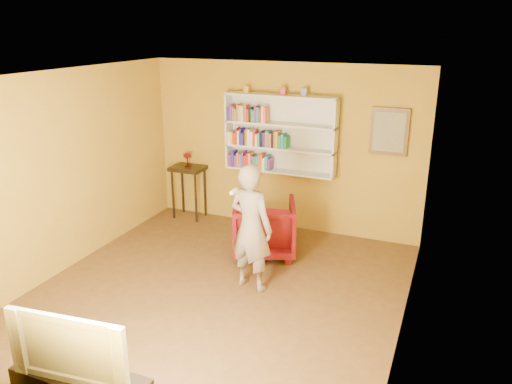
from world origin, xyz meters
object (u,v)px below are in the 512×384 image
at_px(armchair, 264,227).
at_px(television, 75,343).
at_px(bookshelf, 281,134).
at_px(ruby_lustre, 187,157).
at_px(console_table, 188,175).
at_px(person, 251,228).

bearing_deg(armchair, television, 64.56).
relative_size(bookshelf, ruby_lustre, 7.56).
xyz_separation_m(armchair, television, (-0.25, -3.62, 0.34)).
bearing_deg(console_table, armchair, -26.45).
bearing_deg(ruby_lustre, armchair, -26.45).
bearing_deg(bookshelf, person, -80.69).
xyz_separation_m(bookshelf, television, (-0.12, -4.66, -0.84)).
distance_m(person, television, 2.68).
distance_m(bookshelf, ruby_lustre, 1.72).
distance_m(bookshelf, armchair, 1.58).
distance_m(console_table, ruby_lustre, 0.33).
bearing_deg(console_table, ruby_lustre, 0.00).
xyz_separation_m(bookshelf, ruby_lustre, (-1.64, -0.16, -0.50)).
relative_size(ruby_lustre, armchair, 0.26).
relative_size(bookshelf, console_table, 1.95).
height_order(ruby_lustre, television, ruby_lustre).
xyz_separation_m(person, television, (-0.46, -2.64, -0.07)).
distance_m(console_table, television, 4.75).
height_order(bookshelf, console_table, bookshelf).
height_order(console_table, ruby_lustre, ruby_lustre).
height_order(bookshelf, television, bookshelf).
bearing_deg(television, armchair, 80.24).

